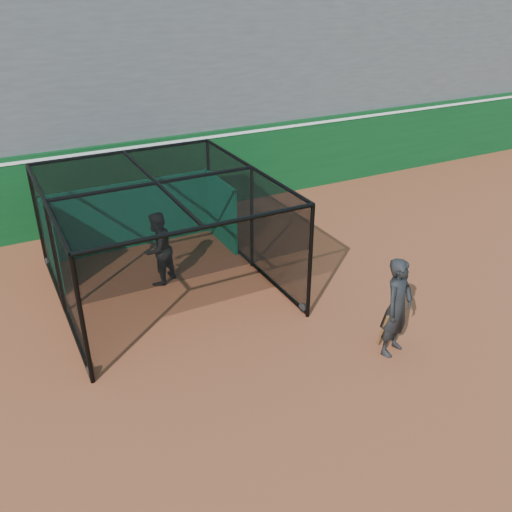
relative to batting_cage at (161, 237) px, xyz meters
name	(u,v)px	position (x,y,z in m)	size (l,w,h in m)	color
ground	(273,368)	(0.82, -3.98, -1.36)	(120.00, 120.00, 0.00)	brown
outfield_wall	(139,179)	(0.82, 4.52, -0.07)	(50.00, 0.50, 2.50)	#0A3B17
grandstand	(97,55)	(0.82, 8.29, 3.12)	(50.00, 7.85, 8.95)	#4C4C4F
batting_cage	(161,237)	(0.00, 0.00, 0.00)	(4.91, 5.57, 2.72)	black
batter	(158,249)	(-0.03, 0.28, -0.42)	(0.91, 0.71, 1.86)	black
on_deck_player	(397,307)	(3.25, -4.63, -0.30)	(0.90, 0.75, 2.11)	black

